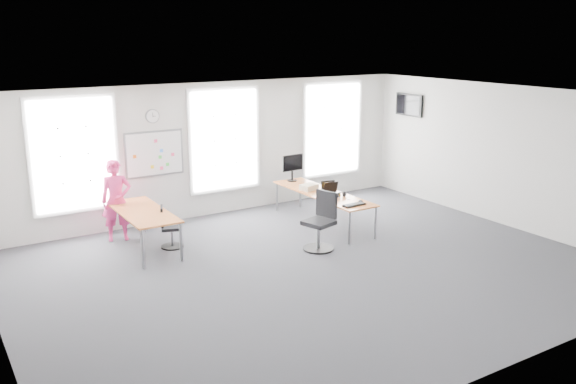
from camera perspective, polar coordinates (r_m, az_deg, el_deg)
floor at (r=10.84m, az=2.18°, el=-7.19°), size 10.00×10.00×0.00m
ceiling at (r=10.12m, az=2.34°, el=8.78°), size 10.00×10.00×0.00m
wall_back at (r=13.79m, az=-7.13°, el=3.96°), size 10.00×0.00×10.00m
wall_front at (r=7.56m, az=19.62°, el=-5.80°), size 10.00×0.00×10.00m
wall_right at (r=13.76m, az=19.78°, el=3.18°), size 0.00×10.00×10.00m
window_left at (r=12.79m, az=-19.39°, el=3.31°), size 1.60×0.06×2.20m
window_mid at (r=13.86m, az=-5.98°, el=4.88°), size 1.60×0.06×2.20m
window_right at (r=15.39m, az=4.15°, el=5.90°), size 1.60×0.06×2.20m
desk_right at (r=13.15m, az=3.27°, el=-0.24°), size 0.77×2.89×0.70m
desk_left at (r=11.90m, az=-13.45°, el=-2.03°), size 0.84×2.09×0.76m
chair_right at (r=11.67m, az=3.09°, el=-3.04°), size 0.62×0.62×1.12m
chair_left at (r=11.99m, az=-11.07°, el=-3.45°), size 0.48×0.48×0.83m
person at (r=12.54m, az=-15.75°, el=-0.76°), size 0.66×0.51×1.64m
whiteboard at (r=13.26m, az=-12.38°, el=3.52°), size 1.20×0.03×0.90m
wall_clock at (r=13.13m, az=-12.58°, el=6.94°), size 0.30×0.04×0.30m
tv at (r=15.62m, az=11.26°, el=8.00°), size 0.06×0.90×0.55m
keyboard at (r=12.20m, az=6.21°, el=-1.22°), size 0.50×0.20×0.02m
mouse at (r=12.44m, az=6.79°, el=-0.86°), size 0.11×0.14×0.05m
lens_cap at (r=12.63m, az=5.67°, el=-0.68°), size 0.07×0.07×0.01m
headphones at (r=12.80m, az=5.00°, el=-0.25°), size 0.19×0.10×0.11m
laptop_sleeve at (r=13.09m, az=3.89°, el=0.46°), size 0.33×0.23×0.26m
paper_stack at (r=13.34m, az=1.97°, el=0.46°), size 0.40×0.33×0.12m
monitor at (r=14.05m, az=0.42°, el=2.51°), size 0.56×0.23×0.62m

